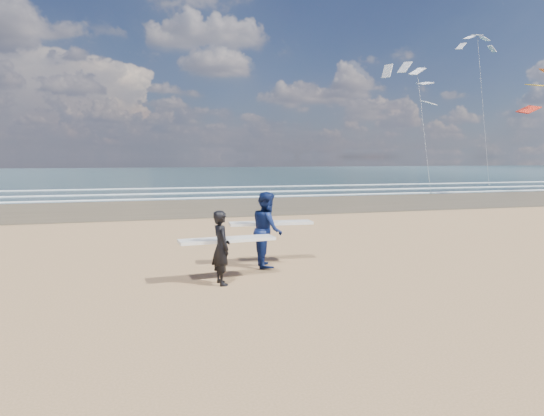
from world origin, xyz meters
name	(u,v)px	position (x,y,z in m)	size (l,w,h in m)	color
wet_sand_strip	(479,198)	(20.00, 18.00, 0.01)	(220.00, 12.00, 0.01)	#4E4229
ocean	(269,173)	(20.00, 72.00, 0.01)	(220.00, 100.00, 0.02)	#183134
foam_breakers	(401,188)	(20.00, 28.10, 0.05)	(220.00, 11.70, 0.05)	white
surfer_near	(222,246)	(-1.09, 0.39, 0.85)	(2.23, 1.02, 1.66)	black
surfer_far	(267,229)	(0.33, 1.78, 0.98)	(2.23, 1.20, 1.94)	#0D1A49
kite_1	(422,117)	(19.79, 24.84, 6.02)	(5.55, 4.71, 11.05)	slate
kite_5	(482,101)	(32.06, 32.88, 8.54)	(4.64, 4.61, 16.61)	slate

